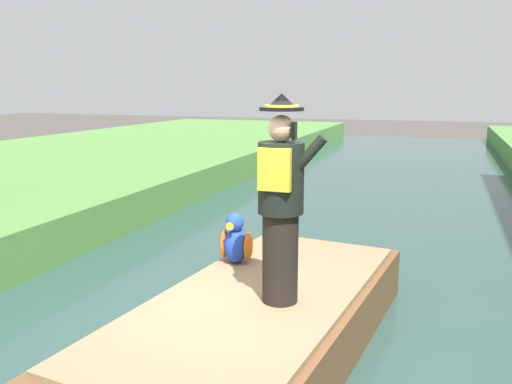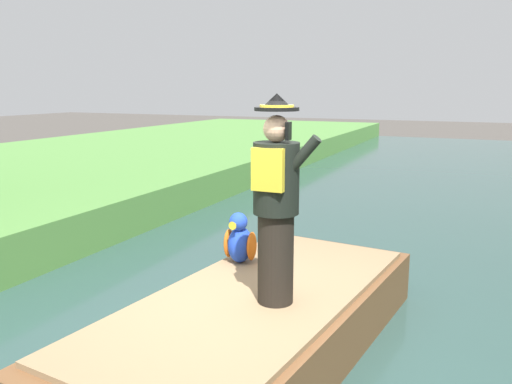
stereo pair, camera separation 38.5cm
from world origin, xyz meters
TOP-DOWN VIEW (x-y plane):
  - ground_plane at (0.00, 0.00)m, footprint 80.00×80.00m
  - canal_water at (0.00, 0.00)m, footprint 7.07×48.00m
  - boat at (0.00, 0.15)m, footprint 2.26×4.37m
  - person_pirate at (0.24, 0.06)m, footprint 0.61×0.42m
  - parrot_plush at (-0.53, 0.91)m, footprint 0.36×0.34m

SIDE VIEW (x-z plane):
  - ground_plane at x=0.00m, z-range 0.00..0.00m
  - canal_water at x=0.00m, z-range 0.00..0.10m
  - boat at x=0.00m, z-range 0.10..0.71m
  - parrot_plush at x=-0.53m, z-range 0.67..1.24m
  - person_pirate at x=0.24m, z-range 0.71..2.56m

